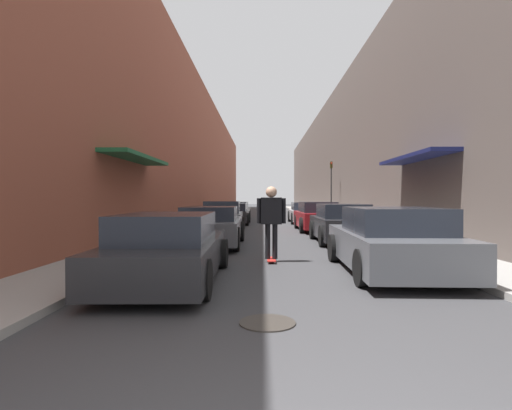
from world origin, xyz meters
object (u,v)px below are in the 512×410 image
Objects in this scene: parked_car_left_3 at (233,214)px; parked_car_right_2 at (317,217)px; manhole_cover at (267,323)px; traffic_light at (331,184)px; parked_car_left_1 at (211,226)px; parked_car_right_1 at (341,224)px; skateboarder at (271,215)px; parked_car_left_0 at (169,249)px; parked_car_right_3 at (304,213)px; parked_car_right_0 at (391,241)px; parked_car_left_4 at (237,211)px; parked_car_left_2 at (223,217)px.

parked_car_left_3 is 1.00× the size of parked_car_right_2.
manhole_cover is (-2.51, -14.02, -0.66)m from parked_car_right_2.
manhole_cover is (1.81, -18.88, -0.61)m from parked_car_left_3.
parked_car_right_2 is 14.25m from manhole_cover.
manhole_cover is 23.82m from traffic_light.
manhole_cover is (1.74, -8.01, -0.63)m from parked_car_left_1.
parked_car_right_1 is (4.41, 0.93, 0.02)m from parked_car_left_1.
skateboarder is (-2.35, -9.24, 0.46)m from parked_car_right_2.
parked_car_right_2 is (4.30, 11.57, 0.06)m from parked_car_left_0.
parked_car_left_1 is 3.79m from skateboarder.
parked_car_right_0 is at bearing -89.80° from parked_car_right_3.
parked_car_left_4 is 2.42× the size of skateboarder.
parked_car_left_0 is 1.02× the size of parked_car_left_1.
parked_car_right_3 reaches higher than parked_car_left_1.
parked_car_right_2 is 1.14× the size of traffic_light.
parked_car_right_0 is 5.54m from parked_car_right_1.
parked_car_right_1 is 0.88× the size of parked_car_right_3.
parked_car_left_2 is at bearing -172.81° from parked_car_right_2.
parked_car_right_2 is (4.24, 6.00, 0.04)m from parked_car_left_1.
parked_car_left_1 is 7.35m from parked_car_right_2.
parked_car_left_3 is at bearing 131.55° from parked_car_right_2.
parked_car_right_1 is 0.87× the size of parked_car_right_2.
parked_car_left_1 is 1.02× the size of parked_car_left_4.
manhole_cover is (-2.68, -8.94, -0.65)m from parked_car_right_1.
parked_car_right_1 reaches higher than parked_car_right_3.
parked_car_right_0 is 0.99× the size of parked_car_right_2.
parked_car_right_0 reaches higher than parked_car_left_0.
parked_car_left_3 is 1.01× the size of parked_car_right_3.
parked_car_left_2 is at bearing 90.50° from parked_car_left_0.
traffic_light reaches higher than parked_car_right_2.
parked_car_left_4 is at bearing 106.31° from parked_car_right_1.
parked_car_left_3 is (-0.07, 10.87, -0.01)m from parked_car_left_1.
skateboarder is at bearing -76.75° from parked_car_left_2.
parked_car_left_1 is at bearing -168.11° from parked_car_right_1.
parked_car_left_2 is at bearing 114.12° from parked_car_right_0.
traffic_light is at bearing 83.78° from parked_car_right_0.
parked_car_left_1 is 5.45m from parked_car_left_2.
parked_car_left_4 is 0.97× the size of parked_car_right_2.
parked_car_left_3 is (0.09, 5.42, -0.05)m from parked_car_left_2.
traffic_light reaches higher than parked_car_left_1.
parked_car_right_3 is (-0.13, 11.02, -0.02)m from parked_car_right_1.
traffic_light is at bearing 66.83° from parked_car_left_1.
parked_car_right_3 is 20.13m from manhole_cover.
parked_car_right_3 is (0.04, 5.95, -0.04)m from parked_car_right_2.
parked_car_right_0 is 1.14× the size of traffic_light.
parked_car_left_4 is 20.12m from skateboarder.
traffic_light is at bearing 81.67° from parked_car_right_1.
parked_car_left_4 is 11.65m from parked_car_right_2.
parked_car_right_1 is 5.69× the size of manhole_cover.
parked_car_left_2 is 1.03× the size of traffic_light.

